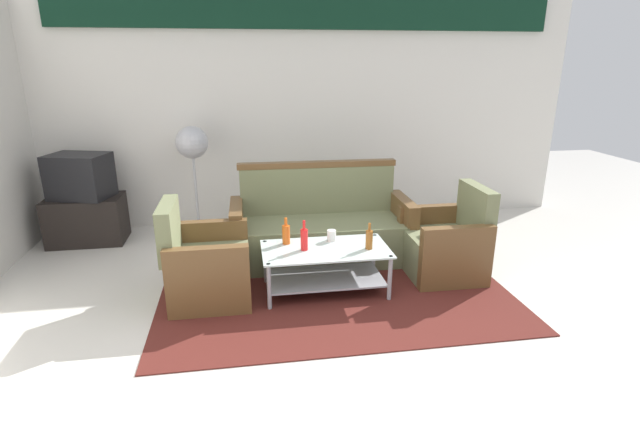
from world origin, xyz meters
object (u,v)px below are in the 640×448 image
object	(u,v)px
cup	(332,235)
pedestal_fan	(193,149)
armchair_left	(206,267)
couch	(321,230)
tv_stand	(87,220)
armchair_right	(445,246)
bottle_red	(304,239)
bottle_brown	(369,239)
bottle_orange	(286,234)
television	(80,176)
coffee_table	(325,263)

from	to	relation	value
cup	pedestal_fan	world-z (taller)	pedestal_fan
pedestal_fan	armchair_left	bearing A→B (deg)	-83.61
cup	couch	bearing A→B (deg)	90.10
tv_stand	armchair_right	bearing A→B (deg)	-22.19
bottle_red	tv_stand	size ratio (longest dim) A/B	0.33
armchair_right	pedestal_fan	distance (m)	2.94
couch	armchair_right	world-z (taller)	couch
bottle_brown	bottle_orange	size ratio (longest dim) A/B	0.97
couch	television	distance (m)	2.71
armchair_left	coffee_table	world-z (taller)	armchair_left
coffee_table	bottle_orange	xyz separation A→B (m)	(-0.32, 0.17, 0.23)
armchair_left	cup	bearing A→B (deg)	96.74
bottle_brown	bottle_orange	distance (m)	0.73
cup	pedestal_fan	distance (m)	2.09
pedestal_fan	bottle_brown	bearing A→B (deg)	-48.48
cup	bottle_brown	bearing A→B (deg)	-41.25
bottle_red	armchair_left	bearing A→B (deg)	176.28
bottle_red	television	distance (m)	2.81
bottle_brown	pedestal_fan	size ratio (longest dim) A/B	0.19
armchair_right	couch	bearing A→B (deg)	63.93
tv_stand	pedestal_fan	world-z (taller)	pedestal_fan
bottle_red	coffee_table	bearing A→B (deg)	1.90
armchair_left	bottle_orange	xyz separation A→B (m)	(0.70, 0.12, 0.21)
bottle_red	bottle_orange	world-z (taller)	bottle_red
armchair_right	bottle_brown	bearing A→B (deg)	108.30
television	pedestal_fan	xyz separation A→B (m)	(1.21, 0.05, 0.25)
couch	bottle_red	world-z (taller)	couch
pedestal_fan	tv_stand	bearing A→B (deg)	-177.64
bottle_red	bottle_brown	xyz separation A→B (m)	(0.55, -0.06, -0.01)
television	coffee_table	bearing A→B (deg)	161.62
coffee_table	tv_stand	bearing A→B (deg)	145.48
bottle_orange	television	bearing A→B (deg)	144.45
armchair_right	pedestal_fan	world-z (taller)	pedestal_fan
armchair_right	bottle_red	distance (m)	1.41
bottle_brown	television	bearing A→B (deg)	148.09
cup	pedestal_fan	size ratio (longest dim) A/B	0.08
couch	cup	size ratio (longest dim) A/B	18.12
bottle_red	television	size ratio (longest dim) A/B	0.38
armchair_right	cup	world-z (taller)	armchair_right
armchair_left	bottle_orange	bearing A→B (deg)	99.83
armchair_right	bottle_red	size ratio (longest dim) A/B	3.19
armchair_left	armchair_right	size ratio (longest dim) A/B	1.00
cup	armchair_right	bearing A→B (deg)	0.73
bottle_red	bottle_orange	size ratio (longest dim) A/B	1.11
couch	bottle_brown	xyz separation A→B (m)	(0.28, -0.82, 0.18)
coffee_table	cup	world-z (taller)	cup
armchair_left	coffee_table	size ratio (longest dim) A/B	0.77
armchair_right	bottle_orange	world-z (taller)	armchair_right
bottle_red	tv_stand	world-z (taller)	bottle_red
couch	bottle_red	size ratio (longest dim) A/B	6.80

